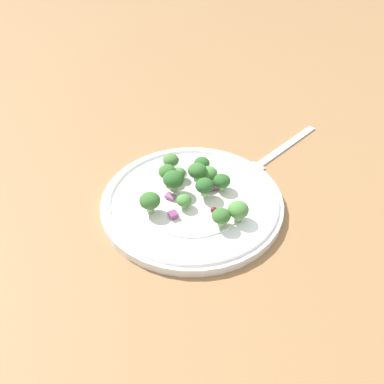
% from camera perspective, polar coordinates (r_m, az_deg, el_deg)
% --- Properties ---
extents(ground_plane, '(1.80, 1.80, 0.02)m').
position_cam_1_polar(ground_plane, '(0.68, -0.53, -0.95)').
color(ground_plane, olive).
extents(plate, '(0.26, 0.26, 0.02)m').
position_cam_1_polar(plate, '(0.65, 0.00, -1.23)').
color(plate, white).
rests_on(plate, ground_plane).
extents(dressing_pool, '(0.15, 0.15, 0.00)m').
position_cam_1_polar(dressing_pool, '(0.65, 0.00, -0.94)').
color(dressing_pool, white).
rests_on(dressing_pool, plate).
extents(broccoli_floret_0, '(0.02, 0.02, 0.02)m').
position_cam_1_polar(broccoli_floret_0, '(0.65, 3.67, 1.20)').
color(broccoli_floret_0, '#ADD18E').
rests_on(broccoli_floret_0, plate).
extents(broccoli_floret_1, '(0.03, 0.03, 0.03)m').
position_cam_1_polar(broccoli_floret_1, '(0.62, -5.19, -1.12)').
color(broccoli_floret_1, '#8EB77A').
rests_on(broccoli_floret_1, plate).
extents(broccoli_floret_2, '(0.03, 0.03, 0.03)m').
position_cam_1_polar(broccoli_floret_2, '(0.67, -3.05, 2.46)').
color(broccoli_floret_2, '#8EB77A').
rests_on(broccoli_floret_2, plate).
extents(broccoli_floret_3, '(0.03, 0.03, 0.03)m').
position_cam_1_polar(broccoli_floret_3, '(0.61, 5.69, -2.22)').
color(broccoli_floret_3, '#9EC684').
rests_on(broccoli_floret_3, plate).
extents(broccoli_floret_4, '(0.03, 0.03, 0.03)m').
position_cam_1_polar(broccoli_floret_4, '(0.64, -2.29, 1.53)').
color(broccoli_floret_4, '#9EC684').
rests_on(broccoli_floret_4, plate).
extents(broccoli_floret_5, '(0.02, 0.02, 0.02)m').
position_cam_1_polar(broccoli_floret_5, '(0.63, -1.08, -1.07)').
color(broccoli_floret_5, '#9EC684').
rests_on(broccoli_floret_5, plate).
extents(broccoli_floret_6, '(0.03, 0.03, 0.03)m').
position_cam_1_polar(broccoli_floret_6, '(0.66, 0.65, 2.59)').
color(broccoli_floret_6, '#8EB77A').
rests_on(broccoli_floret_6, plate).
extents(broccoli_floret_7, '(0.02, 0.02, 0.02)m').
position_cam_1_polar(broccoli_floret_7, '(0.69, -2.59, 3.89)').
color(broccoli_floret_7, '#8EB77A').
rests_on(broccoli_floret_7, plate).
extents(broccoli_floret_8, '(0.02, 0.02, 0.02)m').
position_cam_1_polar(broccoli_floret_8, '(0.60, 3.60, -2.99)').
color(broccoli_floret_8, '#8EB77A').
rests_on(broccoli_floret_8, plate).
extents(broccoli_floret_9, '(0.03, 0.03, 0.03)m').
position_cam_1_polar(broccoli_floret_9, '(0.64, 1.56, 0.75)').
color(broccoli_floret_9, '#8EB77A').
rests_on(broccoli_floret_9, plate).
extents(broccoli_floret_10, '(0.02, 0.02, 0.02)m').
position_cam_1_polar(broccoli_floret_10, '(0.68, -1.60, 2.35)').
color(broccoli_floret_10, '#9EC684').
rests_on(broccoli_floret_10, plate).
extents(broccoli_floret_11, '(0.02, 0.02, 0.02)m').
position_cam_1_polar(broccoli_floret_11, '(0.69, 1.22, 3.50)').
color(broccoli_floret_11, '#ADD18E').
rests_on(broccoli_floret_11, plate).
extents(broccoli_floret_12, '(0.03, 0.03, 0.03)m').
position_cam_1_polar(broccoli_floret_12, '(0.67, 2.07, 2.26)').
color(broccoli_floret_12, '#ADD18E').
rests_on(broccoli_floret_12, plate).
extents(cranberry_0, '(0.01, 0.01, 0.01)m').
position_cam_1_polar(cranberry_0, '(0.65, -2.85, -0.31)').
color(cranberry_0, maroon).
rests_on(cranberry_0, plate).
extents(cranberry_1, '(0.01, 0.01, 0.01)m').
position_cam_1_polar(cranberry_1, '(0.62, 2.68, -2.23)').
color(cranberry_1, maroon).
rests_on(cranberry_1, plate).
extents(cranberry_2, '(0.01, 0.01, 0.01)m').
position_cam_1_polar(cranberry_2, '(0.69, -2.97, 2.26)').
color(cranberry_2, maroon).
rests_on(cranberry_2, plate).
extents(onion_bit_0, '(0.01, 0.02, 0.01)m').
position_cam_1_polar(onion_bit_0, '(0.66, 2.62, 0.63)').
color(onion_bit_0, '#843D75').
rests_on(onion_bit_0, plate).
extents(onion_bit_1, '(0.02, 0.02, 0.01)m').
position_cam_1_polar(onion_bit_1, '(0.62, -2.34, -2.74)').
color(onion_bit_1, '#843D75').
rests_on(onion_bit_1, plate).
extents(onion_bit_2, '(0.01, 0.02, 0.00)m').
position_cam_1_polar(onion_bit_2, '(0.65, -2.68, -0.55)').
color(onion_bit_2, '#A35B93').
rests_on(onion_bit_2, plate).
extents(fork, '(0.16, 0.13, 0.01)m').
position_cam_1_polar(fork, '(0.77, 10.31, 4.81)').
color(fork, silver).
rests_on(fork, ground_plane).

